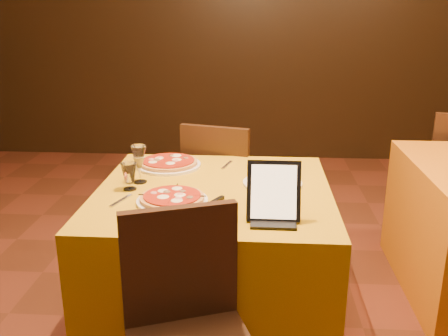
# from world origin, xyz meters

# --- Properties ---
(wall_back) EXTENTS (6.00, 0.01, 2.80)m
(wall_back) POSITION_xyz_m (0.00, 3.50, 1.40)
(wall_back) COLOR black
(wall_back) RESTS_ON floor
(main_table) EXTENTS (1.10, 1.10, 0.75)m
(main_table) POSITION_xyz_m (-0.01, 0.42, 0.38)
(main_table) COLOR #BB8B0C
(main_table) RESTS_ON floor
(chair_main_far) EXTENTS (0.45, 0.45, 0.91)m
(chair_main_far) POSITION_xyz_m (-0.01, 1.20, 0.46)
(chair_main_far) COLOR black
(chair_main_far) RESTS_ON floor
(pizza_near) EXTENTS (0.31, 0.31, 0.03)m
(pizza_near) POSITION_xyz_m (-0.18, 0.23, 0.77)
(pizza_near) COLOR white
(pizza_near) RESTS_ON main_table
(pizza_far) EXTENTS (0.35, 0.35, 0.03)m
(pizza_far) POSITION_xyz_m (-0.29, 0.75, 0.77)
(pizza_far) COLOR white
(pizza_far) RESTS_ON main_table
(cutlet_dish) EXTENTS (0.29, 0.29, 0.03)m
(cutlet_dish) POSITION_xyz_m (0.27, 0.50, 0.76)
(cutlet_dish) COLOR white
(cutlet_dish) RESTS_ON main_table
(wine_glass) EXTENTS (0.09, 0.09, 0.19)m
(wine_glass) POSITION_xyz_m (-0.38, 0.48, 0.84)
(wine_glass) COLOR #CEC375
(wine_glass) RESTS_ON main_table
(water_glass) EXTENTS (0.07, 0.07, 0.13)m
(water_glass) POSITION_xyz_m (-0.40, 0.38, 0.81)
(water_glass) COLOR white
(water_glass) RESTS_ON main_table
(tablet) EXTENTS (0.21, 0.10, 0.24)m
(tablet) POSITION_xyz_m (0.26, 0.08, 0.87)
(tablet) COLOR black
(tablet) RESTS_ON main_table
(knife) EXTENTS (0.11, 0.18, 0.01)m
(knife) POSITION_xyz_m (-0.02, 0.18, 0.75)
(knife) COLOR silver
(knife) RESTS_ON main_table
(fork_near) EXTENTS (0.07, 0.16, 0.01)m
(fork_near) POSITION_xyz_m (-0.41, 0.23, 0.75)
(fork_near) COLOR silver
(fork_near) RESTS_ON main_table
(fork_far) EXTENTS (0.05, 0.15, 0.01)m
(fork_far) POSITION_xyz_m (0.03, 0.78, 0.75)
(fork_far) COLOR silver
(fork_far) RESTS_ON main_table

